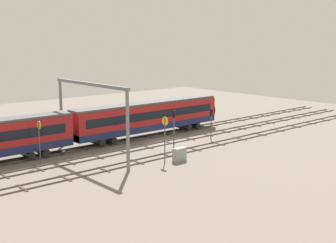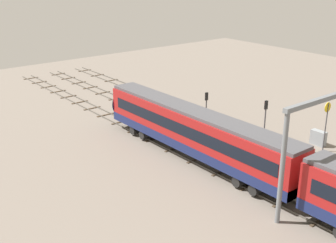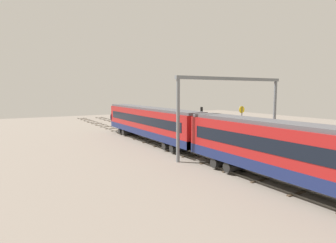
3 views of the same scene
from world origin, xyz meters
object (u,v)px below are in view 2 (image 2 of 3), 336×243
at_px(speed_sign_mid_trackside, 326,119).
at_px(relay_cabinet, 318,138).
at_px(signal_light_trackside_departure, 206,105).
at_px(train, 299,177).
at_px(signal_light_trackside_approach, 265,117).

bearing_deg(speed_sign_mid_trackside, relay_cabinet, -40.05).
distance_m(speed_sign_mid_trackside, signal_light_trackside_departure, 13.14).
distance_m(train, signal_light_trackside_departure, 18.64).
height_order(train, relay_cabinet, train).
relative_size(signal_light_trackside_departure, relay_cabinet, 2.60).
bearing_deg(signal_light_trackside_departure, relay_cabinet, -153.35).
bearing_deg(train, relay_cabinet, -63.13).
bearing_deg(speed_sign_mid_trackside, signal_light_trackside_departure, 20.04).
distance_m(signal_light_trackside_approach, signal_light_trackside_departure, 7.78).
bearing_deg(signal_light_trackside_approach, speed_sign_mid_trackside, -141.85).
height_order(speed_sign_mid_trackside, signal_light_trackside_departure, speed_sign_mid_trackside).
height_order(train, signal_light_trackside_departure, train).
xyz_separation_m(signal_light_trackside_approach, signal_light_trackside_departure, (7.72, 0.87, -0.44)).
height_order(signal_light_trackside_approach, relay_cabinet, signal_light_trackside_approach).
relative_size(train, relay_cabinet, 31.53).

